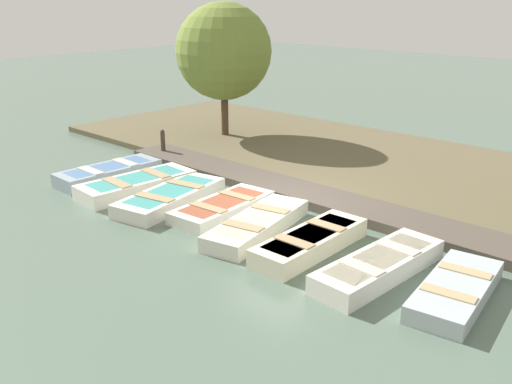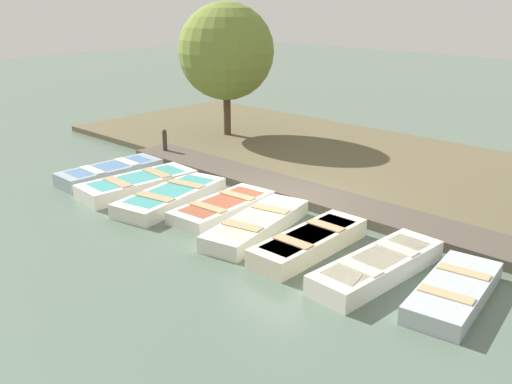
% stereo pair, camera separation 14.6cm
% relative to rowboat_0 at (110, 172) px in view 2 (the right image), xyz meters
% --- Properties ---
extents(ground_plane, '(80.00, 80.00, 0.00)m').
position_rel_rowboat_0_xyz_m(ground_plane, '(-1.52, 5.42, -0.21)').
color(ground_plane, '#566B5B').
extents(shore_bank, '(8.00, 24.00, 0.20)m').
position_rel_rowboat_0_xyz_m(shore_bank, '(-6.52, 5.42, -0.12)').
color(shore_bank, brown).
rests_on(shore_bank, ground_plane).
extents(dock_walkway, '(1.35, 13.66, 0.24)m').
position_rel_rowboat_0_xyz_m(dock_walkway, '(-2.63, 5.42, -0.09)').
color(dock_walkway, '#51473D').
rests_on(dock_walkway, ground_plane).
extents(rowboat_0, '(3.15, 1.19, 0.43)m').
position_rel_rowboat_0_xyz_m(rowboat_0, '(0.00, 0.00, 0.00)').
color(rowboat_0, '#8C9EA8').
rests_on(rowboat_0, ground_plane).
extents(rowboat_1, '(3.38, 1.46, 0.43)m').
position_rel_rowboat_0_xyz_m(rowboat_1, '(0.11, 1.53, 0.00)').
color(rowboat_1, silver).
rests_on(rowboat_1, ground_plane).
extents(rowboat_2, '(3.47, 1.81, 0.40)m').
position_rel_rowboat_0_xyz_m(rowboat_2, '(0.11, 3.00, -0.02)').
color(rowboat_2, silver).
rests_on(rowboat_2, ground_plane).
extents(rowboat_3, '(2.96, 1.36, 0.35)m').
position_rel_rowboat_0_xyz_m(rowboat_3, '(-0.34, 4.52, -0.04)').
color(rowboat_3, silver).
rests_on(rowboat_3, ground_plane).
extents(rowboat_4, '(3.41, 1.66, 0.40)m').
position_rel_rowboat_0_xyz_m(rowboat_4, '(-0.05, 5.96, -0.02)').
color(rowboat_4, silver).
rests_on(rowboat_4, ground_plane).
extents(rowboat_5, '(3.08, 1.01, 0.44)m').
position_rel_rowboat_0_xyz_m(rowboat_5, '(-0.05, 7.51, 0.00)').
color(rowboat_5, beige).
rests_on(rowboat_5, ground_plane).
extents(rowboat_6, '(3.31, 1.20, 0.43)m').
position_rel_rowboat_0_xyz_m(rowboat_6, '(-0.05, 9.20, -0.00)').
color(rowboat_6, silver).
rests_on(rowboat_6, ground_plane).
extents(rowboat_7, '(2.85, 1.39, 0.37)m').
position_rel_rowboat_0_xyz_m(rowboat_7, '(-0.20, 10.71, -0.03)').
color(rowboat_7, '#B2BCC1').
rests_on(rowboat_7, ground_plane).
extents(mooring_post_near, '(0.15, 0.15, 0.97)m').
position_rel_rowboat_0_xyz_m(mooring_post_near, '(-2.64, -0.69, 0.28)').
color(mooring_post_near, '#47382D').
rests_on(mooring_post_near, ground_plane).
extents(park_tree_far_left, '(3.51, 3.51, 5.04)m').
position_rel_rowboat_0_xyz_m(park_tree_far_left, '(-5.84, -0.95, 3.06)').
color(park_tree_far_left, '#4C3828').
rests_on(park_tree_far_left, ground_plane).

